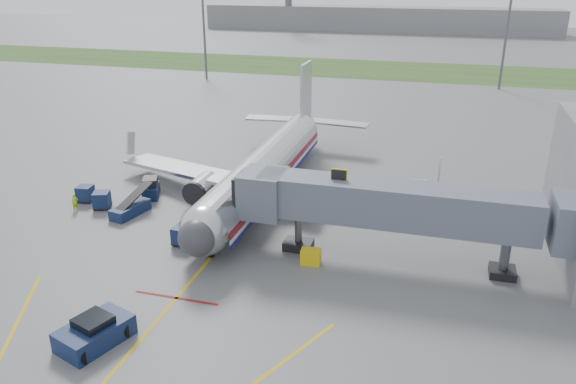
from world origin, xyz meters
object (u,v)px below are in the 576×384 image
(airliner, at_px, (265,168))
(baggage_tug, at_px, (151,188))
(pushback_tug, at_px, (95,332))
(ramp_worker, at_px, (75,203))
(belt_loader, at_px, (131,209))

(airliner, height_order, baggage_tug, airliner)
(pushback_tug, bearing_deg, airliner, 84.50)
(ramp_worker, bearing_deg, belt_loader, -52.27)
(pushback_tug, bearing_deg, belt_loader, 114.23)
(pushback_tug, xyz_separation_m, belt_loader, (-7.60, 16.89, -0.15))
(pushback_tug, height_order, belt_loader, belt_loader)
(pushback_tug, bearing_deg, baggage_tug, 110.50)
(belt_loader, distance_m, ramp_worker, 5.26)
(pushback_tug, relative_size, ramp_worker, 2.99)
(airliner, bearing_deg, belt_loader, -141.50)
(baggage_tug, bearing_deg, ramp_worker, -135.24)
(belt_loader, xyz_separation_m, ramp_worker, (-5.22, -0.61, 0.23))
(airliner, height_order, ramp_worker, airliner)
(belt_loader, height_order, ramp_worker, belt_loader)
(baggage_tug, bearing_deg, pushback_tug, -69.50)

